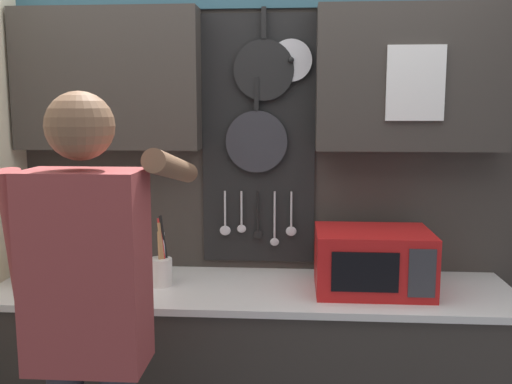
% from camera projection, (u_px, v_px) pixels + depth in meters
% --- Properties ---
extents(back_wall_unit, '(2.86, 0.22, 2.40)m').
position_uv_depth(back_wall_unit, '(257.00, 157.00, 2.73)').
color(back_wall_unit, '#38332D').
rests_on(back_wall_unit, ground_plane).
extents(microwave, '(0.49, 0.37, 0.27)m').
position_uv_depth(microwave, '(373.00, 260.00, 2.47)').
color(microwave, red).
rests_on(microwave, base_cabinet_counter).
extents(knife_block, '(0.13, 0.16, 0.25)m').
position_uv_depth(knife_block, '(40.00, 263.00, 2.58)').
color(knife_block, brown).
rests_on(knife_block, base_cabinet_counter).
extents(utensil_crock, '(0.11, 0.11, 0.31)m').
position_uv_depth(utensil_crock, '(161.00, 269.00, 2.54)').
color(utensil_crock, white).
rests_on(utensil_crock, base_cabinet_counter).
extents(person, '(0.54, 0.69, 1.77)m').
position_uv_depth(person, '(89.00, 308.00, 1.87)').
color(person, '#383842').
rests_on(person, ground_plane).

